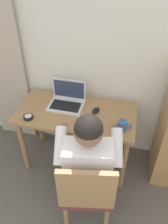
% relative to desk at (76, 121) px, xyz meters
% --- Properties ---
extents(wall_back, '(4.80, 0.05, 2.50)m').
position_rel_desk_xyz_m(wall_back, '(0.48, 0.35, 0.65)').
color(wall_back, silver).
rests_on(wall_back, ground_plane).
extents(curtain_panel, '(0.47, 0.03, 2.21)m').
position_rel_desk_xyz_m(curtain_panel, '(-0.86, 0.28, 0.51)').
color(curtain_panel, '#BCAD99').
rests_on(curtain_panel, ground_plane).
extents(desk, '(1.14, 0.56, 0.72)m').
position_rel_desk_xyz_m(desk, '(0.00, 0.00, 0.00)').
color(desk, '#9E754C').
rests_on(desk, ground_plane).
extents(chair, '(0.48, 0.47, 0.87)m').
position_rel_desk_xyz_m(chair, '(0.25, -0.65, -0.12)').
color(chair, brown).
rests_on(chair, ground_plane).
extents(person_seated, '(0.60, 0.63, 1.19)m').
position_rel_desk_xyz_m(person_seated, '(0.22, -0.47, 0.07)').
color(person_seated, '#33384C').
rests_on(person_seated, ground_plane).
extents(laptop, '(0.34, 0.26, 0.24)m').
position_rel_desk_xyz_m(laptop, '(-0.12, 0.10, 0.17)').
color(laptop, silver).
rests_on(laptop, desk).
extents(computer_mouse, '(0.08, 0.11, 0.03)m').
position_rel_desk_xyz_m(computer_mouse, '(0.18, 0.05, 0.13)').
color(computer_mouse, black).
rests_on(computer_mouse, desk).
extents(desk_clock, '(0.09, 0.09, 0.03)m').
position_rel_desk_xyz_m(desk_clock, '(-0.41, -0.19, 0.13)').
color(desk_clock, black).
rests_on(desk_clock, desk).
extents(coffee_mug, '(0.12, 0.08, 0.09)m').
position_rel_desk_xyz_m(coffee_mug, '(0.45, -0.14, 0.16)').
color(coffee_mug, '#33518C').
rests_on(coffee_mug, desk).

